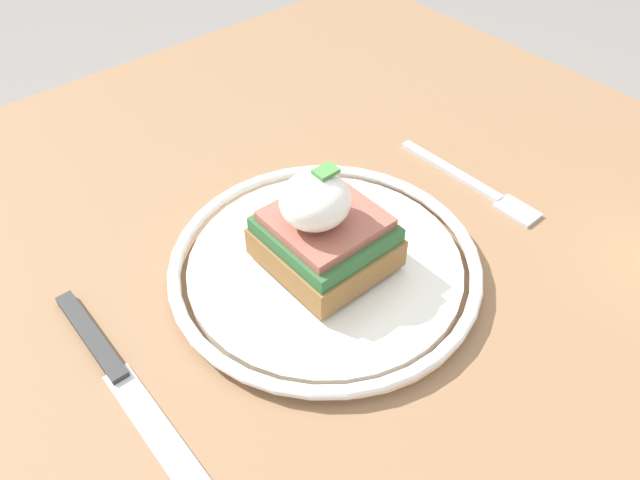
{
  "coord_description": "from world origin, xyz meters",
  "views": [
    {
      "loc": [
        0.22,
        0.25,
        1.1
      ],
      "look_at": [
        0.0,
        -0.0,
        0.78
      ],
      "focal_mm": 35.0,
      "sensor_mm": 36.0,
      "label": 1
    }
  ],
  "objects_px": {
    "plate": "(320,265)",
    "fork": "(473,184)",
    "sandwich": "(319,231)",
    "knife": "(117,373)"
  },
  "relations": [
    {
      "from": "plate",
      "to": "fork",
      "type": "distance_m",
      "value": 0.17
    },
    {
      "from": "plate",
      "to": "knife",
      "type": "relative_size",
      "value": 1.17
    },
    {
      "from": "fork",
      "to": "knife",
      "type": "bearing_deg",
      "value": -4.19
    },
    {
      "from": "plate",
      "to": "knife",
      "type": "height_order",
      "value": "plate"
    },
    {
      "from": "plate",
      "to": "fork",
      "type": "relative_size",
      "value": 1.61
    },
    {
      "from": "fork",
      "to": "plate",
      "type": "bearing_deg",
      "value": -2.89
    },
    {
      "from": "plate",
      "to": "fork",
      "type": "height_order",
      "value": "plate"
    },
    {
      "from": "plate",
      "to": "sandwich",
      "type": "height_order",
      "value": "sandwich"
    },
    {
      "from": "sandwich",
      "to": "fork",
      "type": "height_order",
      "value": "sandwich"
    },
    {
      "from": "knife",
      "to": "sandwich",
      "type": "bearing_deg",
      "value": 174.12
    }
  ]
}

